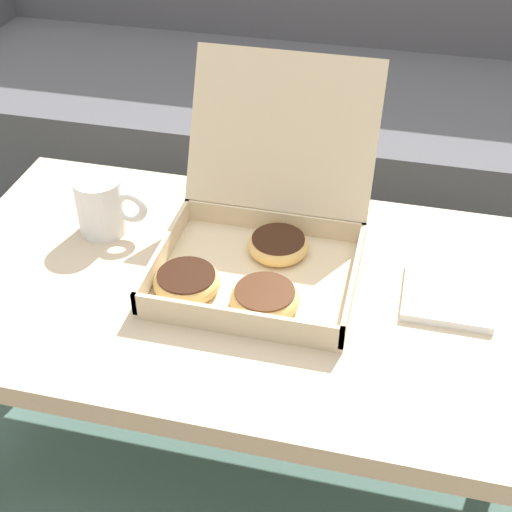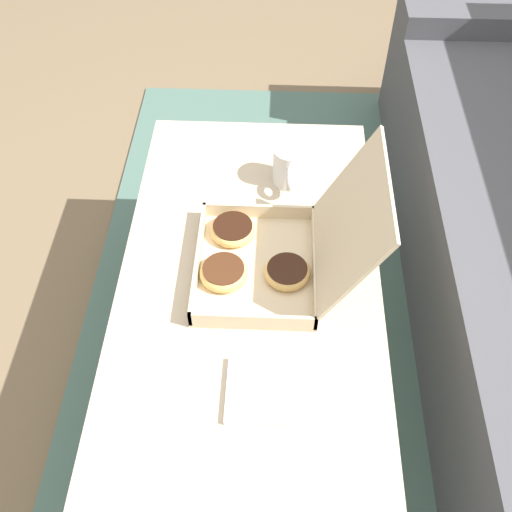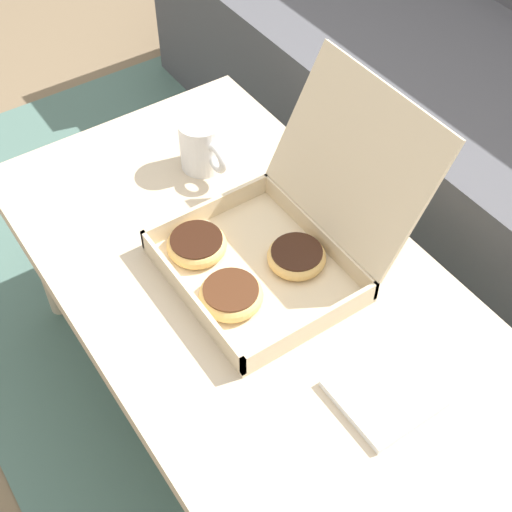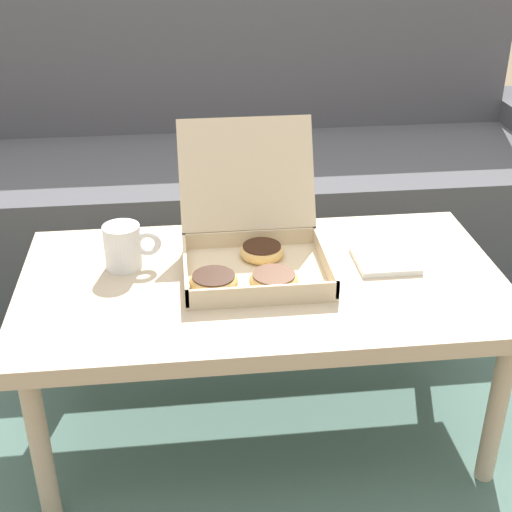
# 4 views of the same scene
# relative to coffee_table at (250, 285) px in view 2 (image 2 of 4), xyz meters

# --- Properties ---
(ground_plane) EXTENTS (12.00, 12.00, 0.00)m
(ground_plane) POSITION_rel_coffee_table_xyz_m (0.00, 0.13, -0.40)
(ground_plane) COLOR #756047
(area_rug) EXTENTS (2.68, 1.89, 0.01)m
(area_rug) POSITION_rel_coffee_table_xyz_m (0.00, 0.43, -0.40)
(area_rug) COLOR #4C6B60
(area_rug) RESTS_ON ground_plane
(coffee_table) EXTENTS (1.12, 0.61, 0.44)m
(coffee_table) POSITION_rel_coffee_table_xyz_m (0.00, 0.00, 0.00)
(coffee_table) COLOR #C6B293
(coffee_table) RESTS_ON ground_plane
(pastry_box) EXTENTS (0.33, 0.40, 0.30)m
(pastry_box) POSITION_rel_coffee_table_xyz_m (-0.02, 0.05, 0.10)
(pastry_box) COLOR beige
(pastry_box) RESTS_ON coffee_table
(coffee_mug) EXTENTS (0.13, 0.09, 0.11)m
(coffee_mug) POSITION_rel_coffee_table_xyz_m (-0.32, 0.09, 0.10)
(coffee_mug) COLOR white
(coffee_mug) RESTS_ON coffee_table
(napkin_stack) EXTENTS (0.14, 0.14, 0.01)m
(napkin_stack) POSITION_rel_coffee_table_xyz_m (0.30, 0.04, 0.05)
(napkin_stack) COLOR white
(napkin_stack) RESTS_ON coffee_table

